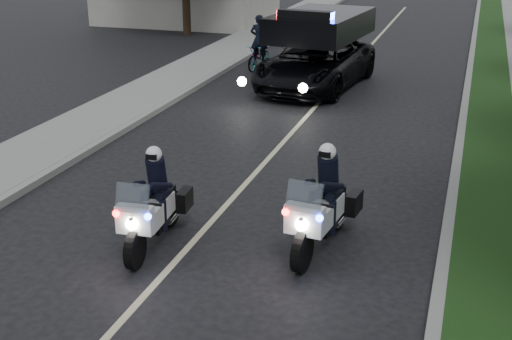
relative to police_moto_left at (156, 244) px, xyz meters
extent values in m
plane|color=black|center=(0.58, -2.41, 0.00)|extent=(120.00, 120.00, 0.00)
cube|color=gray|center=(4.68, 7.59, 0.07)|extent=(0.20, 60.00, 0.15)
cube|color=#193814|center=(5.38, 7.59, 0.08)|extent=(1.20, 60.00, 0.16)
cube|color=gray|center=(-3.52, 7.59, 0.07)|extent=(0.20, 60.00, 0.15)
cube|color=gray|center=(-4.62, 7.59, 0.08)|extent=(2.00, 60.00, 0.16)
cube|color=#BFB78C|center=(0.58, 7.59, 0.00)|extent=(0.12, 50.00, 0.01)
imported|color=black|center=(0.02, 11.70, 0.00)|extent=(3.23, 5.86, 2.72)
imported|color=black|center=(-2.51, 13.74, 0.00)|extent=(0.80, 1.72, 0.87)
imported|color=black|center=(-2.51, 13.74, 0.00)|extent=(0.66, 0.48, 1.72)
camera|label=1|loc=(4.81, -9.45, 5.26)|focal=48.37mm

